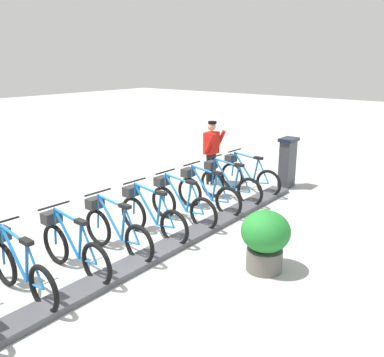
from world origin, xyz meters
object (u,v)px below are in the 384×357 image
(payment_kiosk, at_px, (287,162))
(bike_docked_5, at_px, (115,229))
(bike_docked_3, at_px, (180,203))
(bike_docked_1, at_px, (228,183))
(bike_docked_4, at_px, (150,215))
(bike_docked_6, at_px, (72,247))
(worker_near_rack, at_px, (212,150))
(bike_docked_0, at_px, (247,175))
(planter_bush, at_px, (265,238))
(bike_docked_2, at_px, (206,192))
(bike_docked_7, at_px, (19,268))

(payment_kiosk, bearing_deg, bike_docked_5, 83.81)
(bike_docked_3, relative_size, bike_docked_5, 1.00)
(bike_docked_1, height_order, bike_docked_4, same)
(bike_docked_6, height_order, worker_near_rack, worker_near_rack)
(payment_kiosk, distance_m, bike_docked_5, 5.31)
(bike_docked_0, distance_m, bike_docked_1, 0.86)
(worker_near_rack, distance_m, planter_bush, 4.71)
(bike_docked_6, bearing_deg, bike_docked_2, -90.00)
(bike_docked_3, bearing_deg, bike_docked_2, -90.00)
(worker_near_rack, bearing_deg, bike_docked_0, 178.92)
(bike_docked_0, xyz_separation_m, bike_docked_3, (0.00, 2.57, 0.00))
(planter_bush, bearing_deg, bike_docked_5, 24.54)
(bike_docked_2, xyz_separation_m, worker_near_rack, (1.10, -1.73, 0.48))
(bike_docked_1, xyz_separation_m, bike_docked_2, (0.00, 0.86, 0.00))
(bike_docked_2, height_order, planter_bush, bike_docked_2)
(bike_docked_6, bearing_deg, planter_bush, -140.21)
(payment_kiosk, relative_size, bike_docked_6, 0.74)
(bike_docked_3, bearing_deg, bike_docked_1, -90.00)
(bike_docked_1, distance_m, bike_docked_5, 3.42)
(payment_kiosk, xyz_separation_m, planter_bush, (-1.70, 4.23, -0.12))
(bike_docked_0, bearing_deg, worker_near_rack, -1.08)
(bike_docked_3, relative_size, worker_near_rack, 1.04)
(bike_docked_3, distance_m, bike_docked_6, 2.57)
(bike_docked_1, xyz_separation_m, bike_docked_4, (0.00, 2.57, 0.00))
(bike_docked_6, bearing_deg, payment_kiosk, -95.33)
(bike_docked_0, relative_size, bike_docked_5, 1.00)
(bike_docked_2, height_order, bike_docked_3, same)
(bike_docked_2, xyz_separation_m, planter_bush, (-2.27, 1.53, 0.11))
(bike_docked_1, height_order, bike_docked_5, same)
(bike_docked_3, bearing_deg, payment_kiosk, -99.12)
(bike_docked_1, xyz_separation_m, bike_docked_3, (0.00, 1.71, 0.00))
(bike_docked_0, height_order, bike_docked_6, same)
(bike_docked_7, distance_m, worker_near_rack, 6.13)
(bike_docked_5, xyz_separation_m, planter_bush, (-2.27, -1.04, 0.11))
(bike_docked_4, height_order, bike_docked_6, same)
(bike_docked_0, xyz_separation_m, bike_docked_5, (0.00, 4.28, 0.00))
(bike_docked_0, distance_m, bike_docked_6, 5.13)
(bike_docked_1, relative_size, worker_near_rack, 1.04)
(bike_docked_0, xyz_separation_m, planter_bush, (-2.27, 3.24, 0.11))
(payment_kiosk, relative_size, bike_docked_2, 0.74)
(bike_docked_0, relative_size, bike_docked_3, 1.00)
(bike_docked_2, relative_size, bike_docked_6, 1.00)
(planter_bush, bearing_deg, bike_docked_3, -16.49)
(bike_docked_4, height_order, bike_docked_5, same)
(payment_kiosk, height_order, bike_docked_7, payment_kiosk)
(bike_docked_3, distance_m, bike_docked_5, 1.71)
(bike_docked_7, height_order, worker_near_rack, worker_near_rack)
(bike_docked_2, distance_m, planter_bush, 2.74)
(bike_docked_7, bearing_deg, bike_docked_4, -90.00)
(bike_docked_0, height_order, planter_bush, bike_docked_0)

